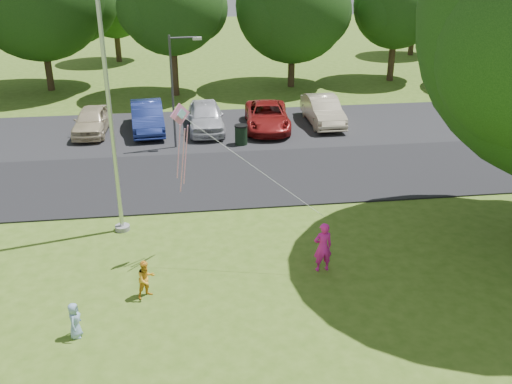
{
  "coord_description": "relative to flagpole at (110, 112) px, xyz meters",
  "views": [
    {
      "loc": [
        -1.26,
        -12.68,
        9.21
      ],
      "look_at": [
        0.97,
        4.0,
        1.6
      ],
      "focal_mm": 40.0,
      "sensor_mm": 36.0,
      "label": 1
    }
  ],
  "objects": [
    {
      "name": "flagpole",
      "position": [
        0.0,
        0.0,
        0.0
      ],
      "size": [
        0.5,
        0.5,
        10.0
      ],
      "color": "#B7BABF",
      "rests_on": "ground"
    },
    {
      "name": "woman",
      "position": [
        6.15,
        -3.4,
        -3.38
      ],
      "size": [
        0.62,
        0.45,
        1.58
      ],
      "primitive_type": "imported",
      "rotation": [
        0.0,
        0.0,
        3.27
      ],
      "color": "#DB1D99",
      "rests_on": "ground"
    },
    {
      "name": "ground",
      "position": [
        3.5,
        -5.0,
        -4.17
      ],
      "size": [
        120.0,
        120.0,
        0.0
      ],
      "primitive_type": "plane",
      "color": "#3D5E18",
      "rests_on": "ground"
    },
    {
      "name": "horizon_trees",
      "position": [
        7.56,
        28.88,
        0.14
      ],
      "size": [
        77.46,
        7.2,
        7.02
      ],
      "color": "#332316",
      "rests_on": "ground"
    },
    {
      "name": "street_lamp",
      "position": [
        2.06,
        8.02,
        -1.02
      ],
      "size": [
        1.47,
        0.26,
        5.23
      ],
      "rotation": [
        0.0,
        0.0,
        0.08
      ],
      "color": "#3F3F44",
      "rests_on": "ground"
    },
    {
      "name": "kite",
      "position": [
        2.24,
        -1.89,
        -0.07
      ],
      "size": [
        4.26,
        1.83,
        3.1
      ],
      "rotation": [
        0.0,
        0.0,
        0.61
      ],
      "color": "pink",
      "rests_on": "ground"
    },
    {
      "name": "trash_can",
      "position": [
        4.96,
        8.0,
        -3.66
      ],
      "size": [
        0.63,
        0.63,
        1.01
      ],
      "rotation": [
        0.0,
        0.0,
        -0.23
      ],
      "color": "black",
      "rests_on": "ground"
    },
    {
      "name": "child_blue",
      "position": [
        -0.69,
        -5.63,
        -3.68
      ],
      "size": [
        0.36,
        0.51,
        0.97
      ],
      "primitive_type": "imported",
      "rotation": [
        0.0,
        0.0,
        1.45
      ],
      "color": "#82A3C7",
      "rests_on": "ground"
    },
    {
      "name": "child_yellow",
      "position": [
        1.0,
        -4.1,
        -3.6
      ],
      "size": [
        0.69,
        0.66,
        1.13
      ],
      "primitive_type": "imported",
      "rotation": [
        0.0,
        0.0,
        0.61
      ],
      "color": "orange",
      "rests_on": "ground"
    },
    {
      "name": "parking_strip",
      "position": [
        3.5,
        10.5,
        -4.14
      ],
      "size": [
        42.0,
        7.0,
        0.06
      ],
      "primitive_type": "cube",
      "color": "black",
      "rests_on": "ground"
    },
    {
      "name": "parked_cars",
      "position": [
        3.92,
        10.49,
        -3.41
      ],
      "size": [
        13.54,
        5.16,
        1.48
      ],
      "color": "#C6B793",
      "rests_on": "ground"
    },
    {
      "name": "park_road",
      "position": [
        3.5,
        4.0,
        -4.14
      ],
      "size": [
        60.0,
        6.0,
        0.06
      ],
      "primitive_type": "cube",
      "color": "black",
      "rests_on": "ground"
    }
  ]
}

